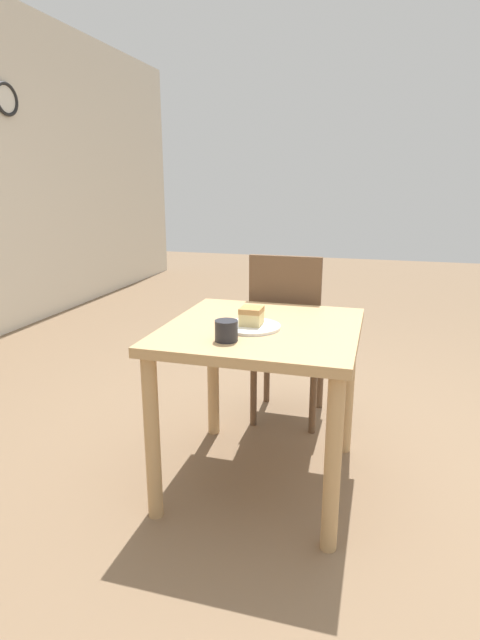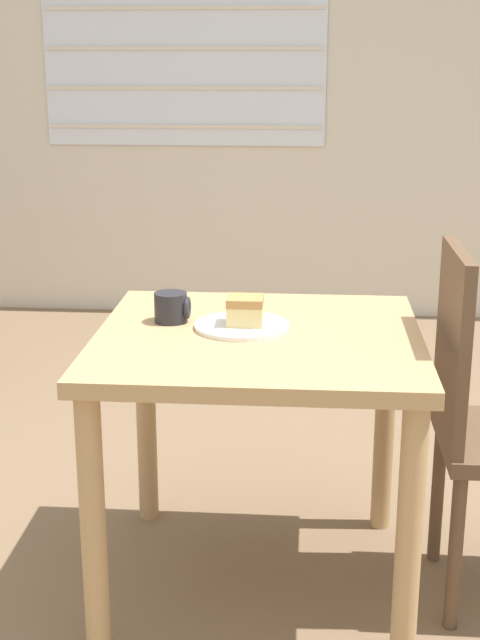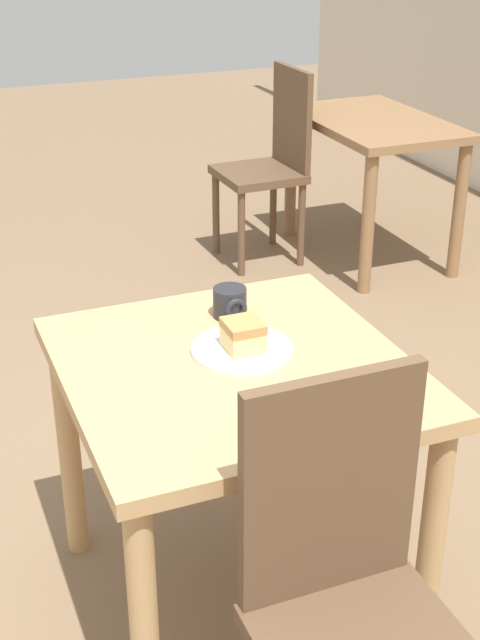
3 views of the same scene
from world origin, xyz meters
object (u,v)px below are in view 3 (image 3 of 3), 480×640
object	(u,v)px
chair_far_corner	(271,160)
dining_table_near	(235,406)
chair_near_window	(351,603)
plate	(242,349)
coffee_mug	(230,303)
dining_table_far	(373,144)
cake_slice	(243,335)

from	to	relation	value
chair_far_corner	dining_table_near	bearing A→B (deg)	-27.48
chair_near_window	plate	xyz separation A→B (m)	(-0.64, 0.04, 0.22)
chair_far_corner	coffee_mug	xyz separation A→B (m)	(1.96, -0.98, 0.25)
dining_table_far	plate	distance (m)	2.50
chair_far_corner	coffee_mug	distance (m)	2.21
dining_table_far	chair_near_window	distance (m)	3.05
chair_near_window	cake_slice	distance (m)	0.68
plate	coffee_mug	size ratio (longest dim) A/B	2.60
chair_far_corner	cake_slice	bearing A→B (deg)	-27.07
cake_slice	coffee_mug	xyz separation A→B (m)	(-0.20, 0.04, -0.01)
dining_table_far	plate	bearing A→B (deg)	-37.02
dining_table_far	plate	xyz separation A→B (m)	(2.00, -1.51, 0.15)
chair_far_corner	plate	distance (m)	2.39
chair_far_corner	plate	size ratio (longest dim) A/B	3.87
dining_table_near	plate	bearing A→B (deg)	140.78
plate	cake_slice	world-z (taller)	cake_slice
chair_far_corner	plate	bearing A→B (deg)	-27.15
chair_near_window	plate	bearing A→B (deg)	86.71
dining_table_near	plate	size ratio (longest dim) A/B	3.36
dining_table_near	coffee_mug	bearing A→B (deg)	160.82
chair_near_window	coffee_mug	distance (m)	0.87
plate	coffee_mug	world-z (taller)	coffee_mug
dining_table_near	coffee_mug	distance (m)	0.29
dining_table_far	cake_slice	bearing A→B (deg)	-36.91
chair_near_window	chair_far_corner	world-z (taller)	same
chair_far_corner	cake_slice	xyz separation A→B (m)	(2.16, -1.03, 0.26)
chair_near_window	chair_far_corner	bearing A→B (deg)	69.07
chair_far_corner	cake_slice	size ratio (longest dim) A/B	10.21
dining_table_near	cake_slice	xyz separation A→B (m)	(-0.04, 0.04, 0.17)
chair_far_corner	chair_near_window	bearing A→B (deg)	-22.49
dining_table_far	coffee_mug	world-z (taller)	coffee_mug
coffee_mug	chair_far_corner	bearing A→B (deg)	153.33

